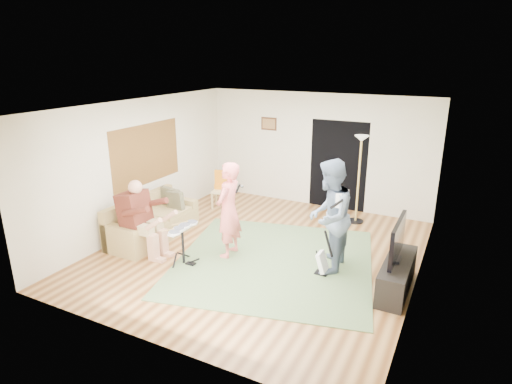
% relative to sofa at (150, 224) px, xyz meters
% --- Properties ---
extents(floor, '(6.00, 6.00, 0.00)m').
position_rel_sofa_xyz_m(floor, '(2.29, 0.37, -0.27)').
color(floor, brown).
rests_on(floor, ground).
extents(walls, '(5.50, 6.00, 2.70)m').
position_rel_sofa_xyz_m(walls, '(2.29, 0.37, 1.08)').
color(walls, beige).
rests_on(walls, floor).
extents(ceiling, '(6.00, 6.00, 0.00)m').
position_rel_sofa_xyz_m(ceiling, '(2.29, 0.37, 2.43)').
color(ceiling, white).
rests_on(ceiling, walls).
extents(window_blinds, '(0.00, 2.05, 2.05)m').
position_rel_sofa_xyz_m(window_blinds, '(-0.45, 0.57, 1.28)').
color(window_blinds, brown).
rests_on(window_blinds, walls).
extents(doorway, '(2.10, 0.00, 2.10)m').
position_rel_sofa_xyz_m(doorway, '(2.84, 3.36, 0.78)').
color(doorway, black).
rests_on(doorway, walls).
extents(picture_frame, '(0.42, 0.03, 0.32)m').
position_rel_sofa_xyz_m(picture_frame, '(1.04, 3.36, 1.63)').
color(picture_frame, '#3F2314').
rests_on(picture_frame, walls).
extents(area_rug, '(4.08, 4.13, 0.02)m').
position_rel_sofa_xyz_m(area_rug, '(2.69, 0.13, -0.26)').
color(area_rug, '#547044').
rests_on(area_rug, floor).
extents(sofa, '(0.82, 2.00, 0.81)m').
position_rel_sofa_xyz_m(sofa, '(0.00, 0.00, 0.00)').
color(sofa, '#A68C53').
rests_on(sofa, floor).
extents(drummer, '(0.91, 0.51, 1.40)m').
position_rel_sofa_xyz_m(drummer, '(0.42, -0.65, 0.28)').
color(drummer, '#592419').
rests_on(drummer, sofa).
extents(drum_kit, '(0.39, 0.71, 0.73)m').
position_rel_sofa_xyz_m(drum_kit, '(1.29, -0.65, 0.05)').
color(drum_kit, black).
rests_on(drum_kit, floor).
extents(singer, '(0.45, 0.66, 1.76)m').
position_rel_sofa_xyz_m(singer, '(1.84, 0.01, 0.61)').
color(singer, '#EC6A67').
rests_on(singer, floor).
extents(microphone, '(0.06, 0.06, 0.24)m').
position_rel_sofa_xyz_m(microphone, '(2.04, 0.01, 1.04)').
color(microphone, black).
rests_on(microphone, singer).
extents(guitarist, '(0.81, 1.00, 1.94)m').
position_rel_sofa_xyz_m(guitarist, '(3.61, 0.28, 0.70)').
color(guitarist, slate).
rests_on(guitarist, floor).
extents(guitar_held, '(0.19, 0.61, 0.26)m').
position_rel_sofa_xyz_m(guitar_held, '(3.81, 0.28, 1.05)').
color(guitar_held, silver).
rests_on(guitar_held, guitarist).
extents(guitar_spare, '(0.29, 0.26, 0.80)m').
position_rel_sofa_xyz_m(guitar_spare, '(3.60, 0.08, -0.04)').
color(guitar_spare, black).
rests_on(guitar_spare, floor).
extents(torchiere_lamp, '(0.34, 0.34, 1.92)m').
position_rel_sofa_xyz_m(torchiere_lamp, '(3.49, 2.69, 1.05)').
color(torchiere_lamp, black).
rests_on(torchiere_lamp, floor).
extents(dining_chair, '(0.45, 0.47, 0.88)m').
position_rel_sofa_xyz_m(dining_chair, '(0.35, 2.18, 0.04)').
color(dining_chair, beige).
rests_on(dining_chair, floor).
extents(tv_cabinet, '(0.40, 1.40, 0.50)m').
position_rel_sofa_xyz_m(tv_cabinet, '(4.79, 0.13, -0.02)').
color(tv_cabinet, black).
rests_on(tv_cabinet, floor).
extents(television, '(0.06, 1.05, 0.62)m').
position_rel_sofa_xyz_m(television, '(4.74, 0.13, 0.58)').
color(television, black).
rests_on(television, tv_cabinet).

